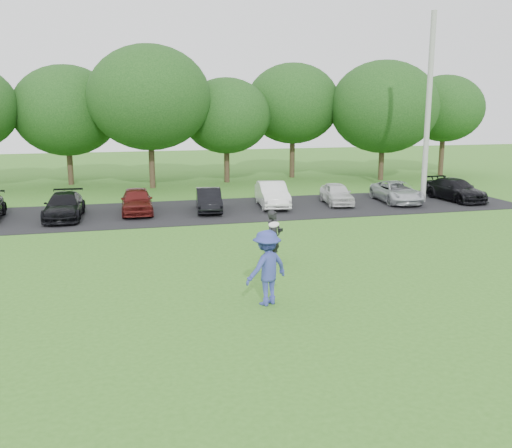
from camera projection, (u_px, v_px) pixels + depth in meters
The scene contains 7 objects.
ground at pixel (288, 297), 15.48m from camera, with size 100.00×100.00×0.00m, color #387020.
parking_lot at pixel (208, 211), 27.79m from camera, with size 32.00×6.50×0.03m, color black.
utility_pole at pixel (428, 109), 29.40m from camera, with size 0.28×0.28×9.70m, color #A5A6A1.
frisbee_player at pixel (267, 268), 14.71m from camera, with size 1.47×1.22×2.18m.
camera_bystander at pixel (274, 237), 18.60m from camera, with size 0.76×0.73×1.75m.
parked_cars at pixel (199, 199), 27.54m from camera, with size 28.99×4.77×1.24m.
tree_row at pixel (204, 107), 36.40m from camera, with size 42.39×9.85×8.64m.
Camera 1 is at (-4.50, -14.06, 5.14)m, focal length 40.00 mm.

